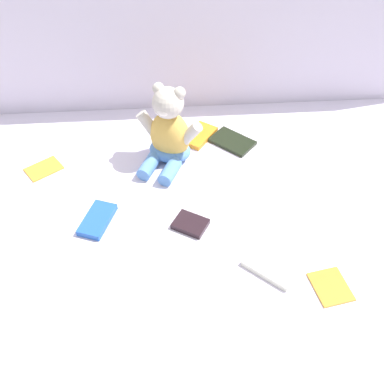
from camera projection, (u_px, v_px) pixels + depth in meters
The scene contains 10 objects.
ground_plane at pixel (197, 192), 1.39m from camera, with size 3.20×3.20×0.00m, color silver.
backdrop_drape at pixel (186, 22), 1.50m from camera, with size 1.86×0.03×0.63m, color silver.
teddy_bear at pixel (169, 134), 1.43m from camera, with size 0.21×0.22×0.26m.
book_case_0 at pixel (97, 220), 1.30m from camera, with size 0.07×0.13×0.02m, color blue.
book_case_1 at pixel (331, 286), 1.15m from camera, with size 0.09×0.10×0.01m, color orange.
book_case_2 at pixel (271, 267), 1.19m from camera, with size 0.08×0.13×0.02m, color white.
book_case_3 at pixel (190, 224), 1.29m from camera, with size 0.07×0.09×0.02m, color black.
book_case_4 at pixel (44, 168), 1.46m from camera, with size 0.08×0.11×0.01m, color orange.
book_case_5 at pixel (199, 135), 1.57m from camera, with size 0.07×0.13×0.02m, color orange.
book_case_6 at pixel (232, 142), 1.55m from camera, with size 0.09×0.14×0.01m, color black.
Camera 1 is at (-0.08, -0.98, 0.98)m, focal length 43.21 mm.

